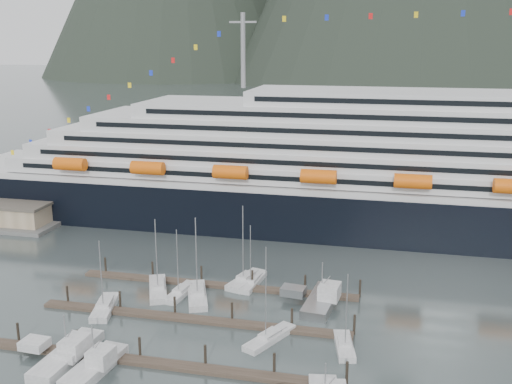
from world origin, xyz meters
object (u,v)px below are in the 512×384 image
cruise_ship (425,178)px  sailboat_g (252,282)px  trawler_a (66,353)px  trawler_e (321,299)px  sailboat_a (105,308)px  sailboat_b (181,293)px  sailboat_f (246,280)px  trawler_b (94,365)px  sailboat_e (158,289)px  sailboat_c (197,296)px  sailboat_d (270,338)px  sailboat_h (344,346)px

cruise_ship → sailboat_g: bearing=-128.5°
trawler_a → trawler_e: bearing=-48.6°
sailboat_a → cruise_ship: bearing=-57.3°
sailboat_b → sailboat_f: sailboat_f is taller
sailboat_a → trawler_b: size_ratio=1.11×
sailboat_b → sailboat_e: bearing=93.3°
cruise_ship → sailboat_c: 58.68m
trawler_e → sailboat_d: bearing=163.2°
sailboat_c → sailboat_f: 10.07m
sailboat_b → trawler_a: bearing=168.7°
sailboat_c → sailboat_d: sailboat_d is taller
cruise_ship → sailboat_d: bearing=-112.0°
sailboat_d → sailboat_e: (-21.52, 12.07, 0.01)m
sailboat_g → trawler_a: sailboat_g is taller
sailboat_a → sailboat_e: sailboat_e is taller
sailboat_a → trawler_a: 14.84m
sailboat_a → trawler_b: (6.78, -16.43, 0.47)m
sailboat_f → trawler_b: size_ratio=1.32×
trawler_e → sailboat_e: bearing=98.0°
cruise_ship → sailboat_f: size_ratio=14.47×
sailboat_b → sailboat_g: (10.45, 6.78, -0.01)m
sailboat_a → sailboat_g: sailboat_a is taller
cruise_ship → sailboat_g: size_ratio=18.69×
trawler_a → sailboat_a: bearing=10.5°
sailboat_a → sailboat_e: bearing=-46.2°
sailboat_g → sailboat_h: sailboat_h is taller
cruise_ship → sailboat_b: (-39.71, -43.59, -11.65)m
sailboat_g → sailboat_b: bearing=129.7°
sailboat_f → sailboat_c: bearing=158.9°
sailboat_g → sailboat_h: 25.28m
sailboat_a → sailboat_d: bearing=-111.5°
sailboat_f → sailboat_h: (18.47, -18.94, -0.04)m
sailboat_a → sailboat_f: sailboat_f is taller
sailboat_h → trawler_a: sailboat_h is taller
sailboat_b → sailboat_c: size_ratio=0.82×
sailboat_a → trawler_e: sailboat_a is taller
sailboat_e → sailboat_g: size_ratio=1.19×
sailboat_g → sailboat_h: size_ratio=0.97×
sailboat_a → sailboat_g: size_ratio=1.08×
sailboat_a → sailboat_b: sailboat_a is taller
sailboat_a → trawler_e: bearing=-87.7°
cruise_ship → sailboat_d: cruise_ship is taller
sailboat_f → sailboat_g: 1.32m
sailboat_g → sailboat_h: (17.23, -18.50, 0.01)m
sailboat_g → trawler_e: 13.60m
sailboat_e → sailboat_h: bearing=-133.9°
sailboat_a → trawler_e: (32.35, 9.31, 0.56)m
sailboat_a → sailboat_h: (37.19, -3.61, -0.02)m
sailboat_f → trawler_e: size_ratio=1.16×
trawler_b → sailboat_b: bearing=-0.2°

